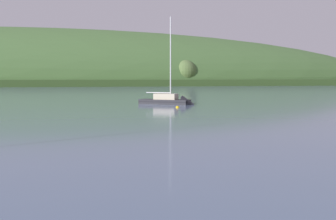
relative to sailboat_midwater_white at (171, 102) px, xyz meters
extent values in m
cube|color=#314A21|center=(-13.76, 173.62, 1.34)|extent=(600.55, 89.67, 3.31)
ellipsoid|color=#476B38|center=(-34.98, 199.82, -0.32)|extent=(481.34, 108.06, 67.99)
sphere|color=#56703D|center=(45.11, 162.25, 7.51)|extent=(12.90, 12.90, 12.90)
cube|color=#232328|center=(-0.92, 0.62, -0.23)|extent=(8.39, 6.91, 1.32)
cone|color=#232328|center=(2.50, -1.69, -0.23)|extent=(3.19, 3.35, 2.64)
cube|color=black|center=(-0.92, 0.62, 0.09)|extent=(8.41, 6.93, 0.15)
cube|color=#BCB299|center=(-0.75, 0.51, 0.91)|extent=(4.13, 3.63, 0.95)
cylinder|color=silver|center=(-0.06, 0.04, 7.13)|extent=(0.19, 0.19, 13.40)
cylinder|color=silver|center=(-1.86, 1.26, 1.54)|extent=(3.68, 2.56, 0.15)
sphere|color=yellow|center=(-0.89, -8.07, -0.32)|extent=(0.52, 0.52, 0.52)
cylinder|color=black|center=(-0.89, -8.07, -0.02)|extent=(0.04, 0.04, 0.08)
camera|label=1|loc=(-15.37, -67.46, 4.00)|focal=45.39mm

